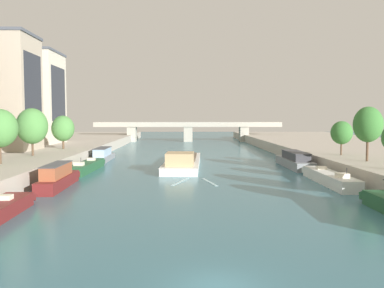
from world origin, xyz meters
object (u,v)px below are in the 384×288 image
Objects in this scene: moored_boat_left_downstream at (58,177)px; tree_left_by_lamp at (63,128)px; tree_left_distant at (0,128)px; tree_right_past_mid at (368,125)px; moored_boat_left_gap_after at (87,166)px; tree_left_end_of_row at (32,126)px; barge_midriver at (183,161)px; moored_boat_left_end at (103,155)px; moored_boat_right_second at (329,178)px; tree_right_midway at (342,133)px; bridge_far at (188,129)px; moored_boat_right_lone at (294,161)px.

moored_boat_left_downstream is 1.96× the size of tree_left_by_lamp.
tree_left_distant is 0.95× the size of tree_right_past_mid.
moored_boat_left_gap_after is at bearing 168.80° from tree_right_past_mid.
tree_left_end_of_row is at bearing 89.65° from tree_left_distant.
barge_midriver is at bearing 8.59° from tree_left_end_of_row.
moored_boat_left_end is 41.46m from moored_boat_right_second.
barge_midriver is 3.51× the size of tree_left_end_of_row.
moored_boat_left_downstream is at bearing -29.39° from tree_left_distant.
barge_midriver is 27.21m from tree_left_distant.
moored_boat_right_second is at bearing -33.58° from tree_left_by_lamp.
barge_midriver is 24.19m from moored_boat_right_second.
tree_right_midway is (-0.06, 8.56, -1.41)m from tree_right_past_mid.
tree_left_distant is 84.56m from bridge_far.
tree_left_distant is 47.93m from tree_right_midway.
tree_left_distant is at bearing -106.70° from bridge_far.
tree_left_by_lamp is 0.10× the size of bridge_far.
moored_boat_left_gap_after is 39.73m from tree_right_past_mid.
tree_right_past_mid reaches higher than moored_boat_left_gap_after.
tree_left_distant is 1.31× the size of tree_right_midway.
bridge_far reaches higher than moored_boat_left_downstream.
moored_boat_left_downstream is 0.96× the size of moored_boat_left_end.
moored_boat_left_downstream is at bearing -88.97° from moored_boat_left_end.
tree_left_end_of_row is (0.06, 10.58, 0.01)m from tree_left_distant.
tree_left_distant is 46.87m from tree_right_past_mid.
moored_boat_left_downstream is (-14.11, -18.78, 0.28)m from barge_midriver.
barge_midriver is at bearing 171.59° from tree_right_midway.
tree_right_past_mid reaches higher than tree_right_midway.
tree_left_end_of_row reaches higher than moored_boat_left_gap_after.
tree_left_distant is at bearing -108.83° from moored_boat_left_end.
moored_boat_left_gap_after is 2.08× the size of tree_left_distant.
bridge_far is (-22.54, 79.10, -2.99)m from tree_right_past_mid.
moored_boat_right_lone reaches higher than moored_boat_left_end.
moored_boat_left_downstream is 39.32m from tree_right_past_mid.
tree_left_by_lamp is (0.77, 12.90, -0.72)m from tree_left_end_of_row.
moored_boat_left_end is at bearing 140.93° from moored_boat_right_second.
tree_left_distant is (-8.51, 4.79, 5.44)m from moored_boat_left_downstream.
tree_right_past_mid is (38.82, -21.62, 5.99)m from moored_boat_left_end.
moored_boat_left_end is 34.01m from moored_boat_right_lone.
tree_left_by_lamp is at bearing 164.13° from tree_right_midway.
tree_right_midway is (46.71, -0.16, -1.02)m from tree_left_end_of_row.
tree_left_end_of_row is at bearing 172.45° from moored_boat_left_gap_after.
tree_left_end_of_row is 46.72m from tree_right_midway.
tree_left_distant reaches higher than moored_boat_right_second.
moored_boat_left_end is at bearing -105.82° from bridge_far.
moored_boat_left_gap_after is 34.07m from moored_boat_right_second.
tree_left_by_lamp is at bearing 146.42° from moored_boat_right_second.
tree_left_distant is at bearing -148.28° from barge_midriver.
tree_left_distant is 10.58m from tree_left_end_of_row.
tree_right_past_mid is (38.32, 6.65, 5.84)m from moored_boat_left_downstream.
moored_boat_left_gap_after is (-14.27, -4.51, -0.22)m from barge_midriver.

